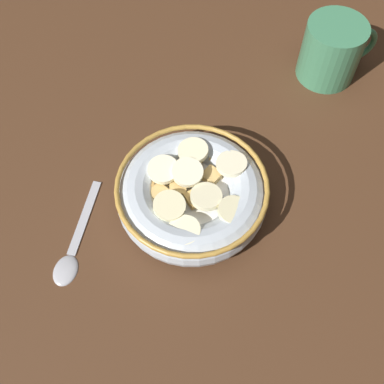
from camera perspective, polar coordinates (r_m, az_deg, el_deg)
ground_plane at (r=58.02cm, az=0.00°, el=-2.00°), size 137.65×137.65×2.00cm
cereal_bowl at (r=54.94cm, az=0.01°, el=-0.24°), size 17.41×17.41×5.15cm
spoon at (r=55.76cm, az=-14.16°, el=-6.96°), size 8.02×12.78×0.80cm
coffee_mug at (r=69.70cm, az=16.33°, el=15.83°), size 10.73×8.01×8.27cm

